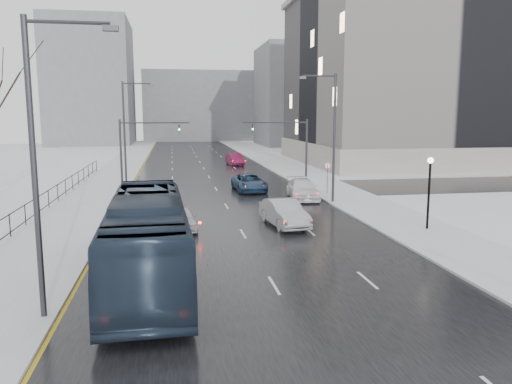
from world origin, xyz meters
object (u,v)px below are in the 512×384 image
streetlight_l_far (127,128)px  sedan_right_cross (249,183)px  sedan_center_near (182,219)px  streetlight_l_near (41,155)px  sedan_right_near (284,213)px  sedan_right_far (302,189)px  streetlight_r_mid (331,132)px  mast_signal_right (295,145)px  mast_signal_left (133,147)px  lamppost_r_mid (429,183)px  sedan_right_distant (235,159)px  no_uturn_sign (328,169)px  bus (147,238)px

streetlight_l_far → sedan_right_cross: (11.04, -4.86, -4.80)m
sedan_center_near → streetlight_l_near: bearing=-116.4°
sedan_right_near → sedan_right_far: 10.34m
streetlight_l_near → streetlight_l_far: 32.00m
streetlight_r_mid → sedan_right_far: 5.53m
mast_signal_right → sedan_right_cross: (-4.46, -0.86, -3.29)m
sedan_right_near → sedan_right_cross: 14.52m
streetlight_l_far → sedan_right_cross: size_ratio=1.79×
sedan_center_near → sedan_right_far: 13.82m
sedan_right_near → sedan_right_cross: sedan_right_near is taller
mast_signal_right → sedan_right_far: 6.65m
streetlight_l_far → mast_signal_left: size_ratio=1.54×
lamppost_r_mid → sedan_right_cross: lamppost_r_mid is taller
lamppost_r_mid → sedan_right_cross: (-8.13, 17.14, -2.13)m
sedan_right_cross → sedan_right_distant: sedan_right_distant is taller
streetlight_l_far → mast_signal_left: streetlight_l_far is taller
sedan_right_near → streetlight_l_far: bearing=111.8°
sedan_right_near → streetlight_l_near: bearing=-138.7°
mast_signal_left → no_uturn_sign: mast_signal_left is taller
mast_signal_right → sedan_right_far: size_ratio=1.17×
streetlight_r_mid → mast_signal_right: streetlight_r_mid is taller
streetlight_l_far → bus: bearing=-83.8°
sedan_right_far → sedan_right_near: bearing=-105.6°
mast_signal_left → sedan_right_cross: 10.75m
sedan_right_cross → sedan_center_near: bearing=-116.6°
streetlight_r_mid → sedan_right_far: size_ratio=1.80×
streetlight_l_far → lamppost_r_mid: size_ratio=2.34×
streetlight_r_mid → sedan_right_near: streetlight_r_mid is taller
lamppost_r_mid → mast_signal_left: bearing=135.5°
sedan_center_near → sedan_right_far: (10.04, 9.50, 0.14)m
sedan_right_near → lamppost_r_mid: bearing=-25.4°
mast_signal_left → sedan_right_near: 18.70m
no_uturn_sign → sedan_right_distant: bearing=100.0°
bus → sedan_right_far: bus is taller
streetlight_r_mid → sedan_right_distant: bearing=96.8°
lamppost_r_mid → sedan_right_near: lamppost_r_mid is taller
sedan_right_distant → no_uturn_sign: bearing=-86.4°
streetlight_r_mid → mast_signal_left: streetlight_r_mid is taller
streetlight_r_mid → mast_signal_left: bearing=152.7°
streetlight_r_mid → lamppost_r_mid: bearing=-74.2°
sedan_right_far → sedan_center_near: bearing=-131.0°
streetlight_l_far → mast_signal_right: streetlight_l_far is taller
sedan_right_cross → no_uturn_sign: bearing=-29.1°
sedan_right_cross → sedan_right_distant: (1.63, 23.61, 0.02)m
streetlight_r_mid → no_uturn_sign: streetlight_r_mid is taller
streetlight_r_mid → sedan_right_near: bearing=-126.0°
no_uturn_sign → mast_signal_right: bearing=115.1°
sedan_center_near → streetlight_r_mid: bearing=25.5°
mast_signal_right → no_uturn_sign: 4.77m
mast_signal_right → sedan_center_near: bearing=-125.4°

